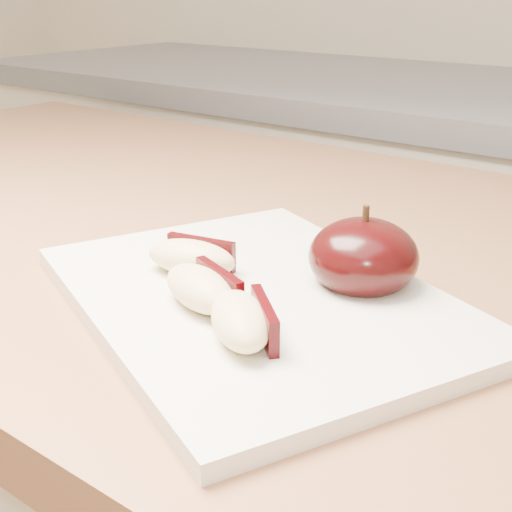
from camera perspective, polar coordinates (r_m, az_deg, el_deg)
The scene contains 5 objects.
cutting_board at distance 0.48m, azimuth -0.00°, elevation -3.44°, with size 0.30×0.22×0.01m, color silver.
apple_half at distance 0.49m, azimuth 8.58°, elevation -0.07°, with size 0.10×0.10×0.06m.
apple_wedge_a at distance 0.50m, azimuth -5.11°, elevation -0.08°, with size 0.07×0.05×0.02m.
apple_wedge_b at distance 0.45m, azimuth -4.33°, elevation -2.56°, with size 0.07×0.05×0.02m.
apple_wedge_c at distance 0.41m, azimuth -1.04°, elevation -5.15°, with size 0.07×0.07×0.02m.
Camera 1 is at (0.27, 0.02, 1.11)m, focal length 50.00 mm.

